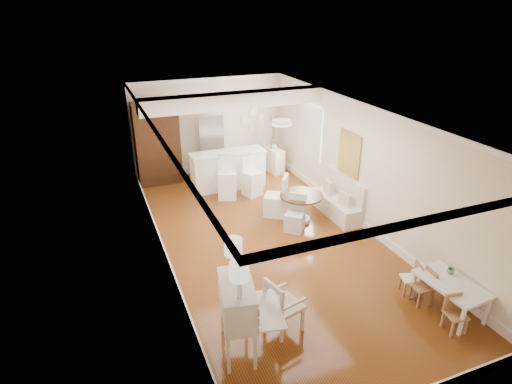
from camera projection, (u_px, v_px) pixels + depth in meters
room at (266, 149)px, 8.82m from camera, size 9.00×9.04×2.82m
secretary_bureau at (237, 318)px, 6.18m from camera, size 1.11×1.12×1.19m
gustavian_armchair at (284, 304)px, 6.65m from camera, size 0.66×0.66×0.94m
kids_table at (449, 297)px, 7.12m from camera, size 0.75×1.18×0.57m
kids_chair_a at (422, 287)px, 7.30m from camera, size 0.35×0.35×0.65m
kids_chair_b at (410, 278)px, 7.56m from camera, size 0.37×0.37×0.61m
kids_chair_c at (456, 314)px, 6.67m from camera, size 0.34×0.34×0.63m
banquette at (337, 197)px, 10.24m from camera, size 0.52×1.60×0.98m
dining_table at (301, 208)px, 10.02m from camera, size 1.17×1.17×0.68m
slip_chair_near at (295, 213)px, 9.59m from camera, size 0.58×0.58×0.85m
slip_chair_far at (276, 195)px, 10.24m from camera, size 0.70×0.69×1.03m
breakfast_counter at (228, 170)px, 11.80m from camera, size 2.05×0.65×1.03m
bar_stool_left at (227, 177)px, 11.12m from camera, size 0.60×0.60×1.17m
bar_stool_right at (252, 177)px, 11.31m from camera, size 0.53×0.53×1.04m
pantry_cabinet at (157, 143)px, 11.88m from camera, size 1.20×0.60×2.30m
fridge at (223, 145)px, 12.60m from camera, size 0.75×0.65×1.80m
sideboard at (273, 160)px, 12.94m from camera, size 0.46×0.81×0.73m
pencil_cup at (451, 271)px, 7.22m from camera, size 0.15×0.15×0.09m
branch_vase at (274, 146)px, 12.75m from camera, size 0.19×0.19×0.19m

